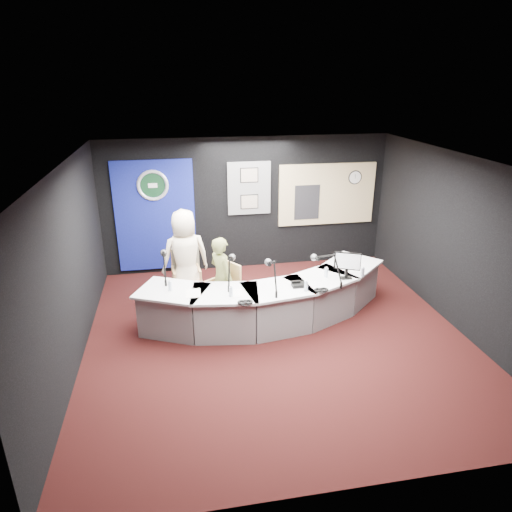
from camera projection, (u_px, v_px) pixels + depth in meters
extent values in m
plane|color=black|center=(277.00, 336.00, 7.38)|extent=(6.00, 6.00, 0.00)
cube|color=silver|center=(280.00, 163.00, 6.35)|extent=(6.00, 6.00, 0.02)
cube|color=black|center=(247.00, 204.00, 9.61)|extent=(6.00, 0.02, 2.80)
cube|color=black|center=(353.00, 376.00, 4.12)|extent=(6.00, 0.02, 2.80)
cube|color=black|center=(69.00, 270.00, 6.37)|extent=(0.02, 6.00, 2.80)
cube|color=black|center=(459.00, 244.00, 7.37)|extent=(0.02, 6.00, 2.80)
cube|color=navy|center=(155.00, 216.00, 9.32)|extent=(1.60, 0.05, 2.30)
torus|color=silver|center=(153.00, 185.00, 9.05)|extent=(0.63, 0.07, 0.63)
cylinder|color=#0E331A|center=(153.00, 185.00, 9.05)|extent=(0.48, 0.01, 0.48)
cube|color=slate|center=(249.00, 188.00, 9.46)|extent=(0.90, 0.04, 1.10)
cube|color=gray|center=(249.00, 175.00, 9.33)|extent=(0.34, 0.02, 0.27)
cube|color=gray|center=(249.00, 202.00, 9.54)|extent=(0.34, 0.02, 0.27)
cube|color=tan|center=(327.00, 194.00, 9.82)|extent=(2.12, 0.06, 1.32)
cube|color=#D9CA89|center=(327.00, 194.00, 9.81)|extent=(2.00, 0.02, 1.20)
cube|color=black|center=(307.00, 202.00, 9.77)|extent=(0.55, 0.02, 0.75)
cylinder|color=white|center=(355.00, 177.00, 9.76)|extent=(0.28, 0.01, 0.28)
cube|color=slate|center=(186.00, 265.00, 8.57)|extent=(0.51, 0.15, 0.70)
imported|color=beige|center=(185.00, 257.00, 8.24)|extent=(0.94, 0.70, 1.76)
imported|color=olive|center=(222.00, 278.00, 7.74)|extent=(0.56, 0.63, 1.46)
cube|color=black|center=(347.00, 261.00, 7.56)|extent=(0.44, 0.22, 0.32)
cube|color=black|center=(299.00, 285.00, 7.38)|extent=(0.22, 0.17, 0.05)
torus|color=black|center=(321.00, 290.00, 7.22)|extent=(0.20, 0.20, 0.03)
torus|color=black|center=(245.00, 302.00, 6.83)|extent=(0.22, 0.22, 0.04)
cube|color=white|center=(193.00, 293.00, 7.15)|extent=(0.24, 0.33, 0.00)
cube|color=white|center=(236.00, 293.00, 7.15)|extent=(0.22, 0.30, 0.00)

